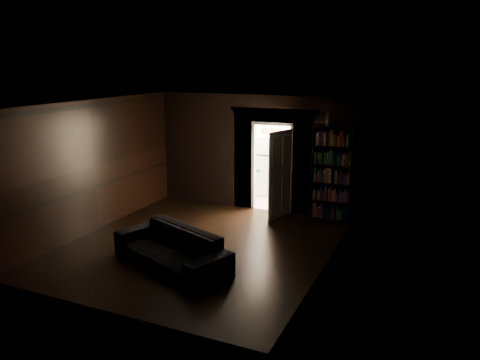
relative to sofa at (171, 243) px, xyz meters
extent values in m
plane|color=black|center=(-0.01, 1.03, -0.45)|extent=(5.50, 5.50, 0.00)
cube|color=black|center=(-1.24, 3.83, 0.95)|extent=(2.55, 0.10, 2.80)
cube|color=black|center=(1.71, 3.83, 0.95)|extent=(1.55, 0.10, 2.80)
cube|color=black|center=(0.49, 3.83, 2.00)|extent=(0.90, 0.10, 0.70)
cube|color=black|center=(-2.51, 1.03, 0.95)|extent=(0.02, 5.50, 2.80)
cube|color=black|center=(2.49, 1.03, 0.95)|extent=(0.02, 5.50, 2.80)
cube|color=black|center=(-0.01, -1.72, 0.95)|extent=(5.00, 0.02, 2.80)
cube|color=beige|center=(-0.01, 1.03, 2.35)|extent=(5.00, 5.50, 0.02)
cube|color=white|center=(0.49, 3.77, 0.60)|extent=(1.04, 0.06, 2.17)
cube|color=#B8ADA0|center=(0.49, 4.68, -0.50)|extent=(2.20, 1.80, 0.10)
cube|color=white|center=(0.49, 5.53, 0.75)|extent=(2.20, 0.10, 2.40)
cube|color=white|center=(-0.56, 4.68, 0.75)|extent=(0.10, 1.60, 2.40)
cube|color=white|center=(1.54, 4.68, 0.75)|extent=(0.10, 1.60, 2.40)
cube|color=white|center=(0.49, 4.68, 2.00)|extent=(2.20, 1.80, 0.10)
cube|color=#B3606E|center=(0.49, 5.47, 1.77)|extent=(2.00, 0.04, 0.26)
imported|color=black|center=(0.00, 0.00, 0.00)|extent=(2.55, 1.80, 0.90)
cube|color=black|center=(1.99, 3.62, 0.65)|extent=(0.94, 0.45, 2.20)
cube|color=white|center=(-0.11, 5.14, 0.37)|extent=(0.79, 0.73, 1.65)
cube|color=white|center=(0.85, 3.35, 0.57)|extent=(0.27, 0.83, 2.05)
cube|color=silver|center=(1.83, 3.57, 1.90)|extent=(0.13, 0.13, 0.30)
cube|color=black|center=(-0.03, 5.15, 1.32)|extent=(0.58, 0.31, 0.24)
camera|label=1|loc=(4.26, -6.55, 3.10)|focal=35.00mm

